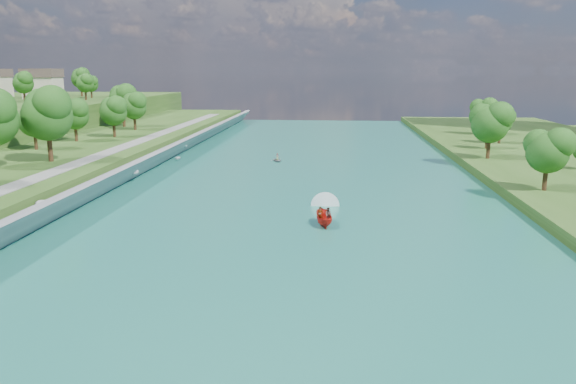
{
  "coord_description": "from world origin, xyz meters",
  "views": [
    {
      "loc": [
        4.78,
        -53.98,
        16.77
      ],
      "look_at": [
        -0.6,
        11.75,
        2.5
      ],
      "focal_mm": 35.0,
      "sensor_mm": 36.0,
      "label": 1
    }
  ],
  "objects": [
    {
      "name": "trees_east",
      "position": [
        36.69,
        31.84,
        6.23
      ],
      "size": [
        18.22,
        145.83,
        11.68
      ],
      "color": "#1B4712",
      "rests_on": "berm_east"
    },
    {
      "name": "ground",
      "position": [
        0.0,
        0.0,
        0.0
      ],
      "size": [
        260.0,
        260.0,
        0.0
      ],
      "primitive_type": "plane",
      "color": "#2D5119",
      "rests_on": "ground"
    },
    {
      "name": "ridge_west",
      "position": [
        -82.5,
        95.0,
        4.5
      ],
      "size": [
        60.0,
        120.0,
        9.0
      ],
      "primitive_type": "cube",
      "color": "#2D5119",
      "rests_on": "ground"
    },
    {
      "name": "river_water",
      "position": [
        0.0,
        20.0,
        0.05
      ],
      "size": [
        55.0,
        240.0,
        0.1
      ],
      "primitive_type": "cube",
      "color": "#1B6A5F",
      "rests_on": "ground"
    },
    {
      "name": "ridge_houses",
      "position": [
        -88.67,
        100.0,
        13.31
      ],
      "size": [
        29.5,
        29.5,
        8.4
      ],
      "color": "beige",
      "rests_on": "ridge_west"
    },
    {
      "name": "motorboat",
      "position": [
        3.85,
        7.23,
        0.83
      ],
      "size": [
        3.6,
        19.06,
        2.17
      ],
      "rotation": [
        0.0,
        0.0,
        3.28
      ],
      "color": "#B5160E",
      "rests_on": "river_water"
    },
    {
      "name": "riprap_bank",
      "position": [
        -25.85,
        18.85,
        1.8
      ],
      "size": [
        4.98,
        236.0,
        4.31
      ],
      "color": "slate",
      "rests_on": "ground"
    },
    {
      "name": "trees_ridge",
      "position": [
        -71.74,
        96.46,
        13.48
      ],
      "size": [
        21.19,
        52.29,
        10.2
      ],
      "color": "#1B4712",
      "rests_on": "ridge_west"
    },
    {
      "name": "riverside_path",
      "position": [
        -32.5,
        20.0,
        3.55
      ],
      "size": [
        3.0,
        200.0,
        0.1
      ],
      "primitive_type": "cube",
      "color": "gray",
      "rests_on": "berm_west"
    },
    {
      "name": "raft",
      "position": [
        -5.73,
        49.86,
        0.44
      ],
      "size": [
        2.89,
        3.37,
        1.49
      ],
      "rotation": [
        0.0,
        0.0,
        0.35
      ],
      "color": "gray",
      "rests_on": "river_water"
    }
  ]
}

